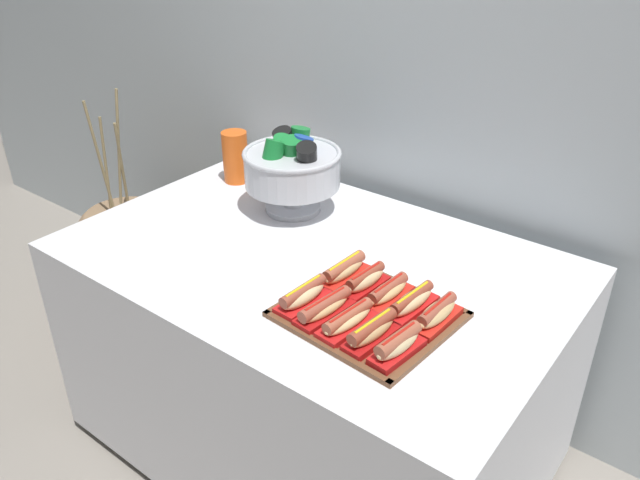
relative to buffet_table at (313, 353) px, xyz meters
The scene contains 17 objects.
ground_plane 0.41m from the buffet_table, ahead, with size 10.00×10.00×0.00m, color gray.
back_wall 1.07m from the buffet_table, 90.00° to the left, with size 6.00×0.10×2.60m, color #B2BCC1.
buffet_table is the anchor object (origin of this frame).
floor_vase 1.22m from the buffet_table, behind, with size 0.48×0.48×1.06m.
serving_tray 0.51m from the buffet_table, 27.16° to the right, with size 0.43×0.39×0.01m.
hot_dog_0 0.49m from the buffet_table, 57.09° to the right, with size 0.08×0.17×0.06m.
hot_dog_1 0.52m from the buffet_table, 46.34° to the right, with size 0.08×0.18×0.06m.
hot_dog_2 0.56m from the buffet_table, 38.73° to the right, with size 0.08×0.18×0.06m.
hot_dog_3 0.60m from the buffet_table, 33.23° to the right, with size 0.08×0.17×0.06m.
hot_dog_4 0.66m from the buffet_table, 29.15° to the right, with size 0.08×0.16×0.06m.
hot_dog_5 0.44m from the buffet_table, 21.20° to the right, with size 0.07×0.17×0.06m.
hot_dog_6 0.48m from the buffet_table, 16.04° to the right, with size 0.07×0.16×0.06m.
hot_dog_7 0.52m from the buffet_table, 13.28° to the right, with size 0.08×0.16×0.06m.
hot_dog_8 0.57m from the buffet_table, 11.56° to the right, with size 0.08×0.18×0.06m.
hot_dog_9 0.62m from the buffet_table, 10.39° to the right, with size 0.07×0.17×0.06m.
punch_bowl 0.62m from the buffet_table, 140.53° to the left, with size 0.33×0.33×0.27m.
cup_stack 0.78m from the buffet_table, 155.39° to the left, with size 0.09×0.09×0.19m.
Camera 1 is at (1.00, -1.27, 1.75)m, focal length 35.38 mm.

